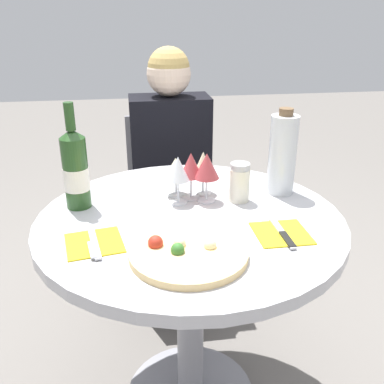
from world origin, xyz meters
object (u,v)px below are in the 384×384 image
Objects in this scene: dining_table at (190,260)px; chair_behind_diner at (170,203)px; pizza_large at (188,252)px; wine_bottle at (75,169)px; tall_carafe at (283,154)px; seated_diner at (173,192)px.

chair_behind_diner is (0.02, 0.83, -0.17)m from dining_table.
pizza_large is 0.92× the size of wine_bottle.
dining_table is 0.29m from pizza_large.
tall_carafe reaches higher than pizza_large.
wine_bottle is at bearing 62.80° from chair_behind_diner.
seated_diner is (0.02, 0.69, -0.06)m from dining_table.
dining_table is at bearing 88.32° from seated_diner.
wine_bottle is at bearing 160.39° from dining_table.
seated_diner is (-0.00, -0.14, 0.12)m from chair_behind_diner.
pizza_large is at bearing 86.69° from chair_behind_diner.
pizza_large is (-0.06, -0.92, 0.23)m from seated_diner.
tall_carafe is at bearing 119.62° from seated_diner.
dining_table is 0.85m from chair_behind_diner.
dining_table is 0.69m from seated_diner.
tall_carafe is at bearing 22.16° from dining_table.
seated_diner is 3.58× the size of wine_bottle.
wine_bottle reaches higher than tall_carafe.
wine_bottle is (-0.30, 0.35, 0.12)m from pizza_large.
seated_diner reaches higher than pizza_large.
seated_diner is at bearing 86.19° from pizza_large.
wine_bottle is 1.15× the size of tall_carafe.
dining_table is 1.10× the size of chair_behind_diner.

